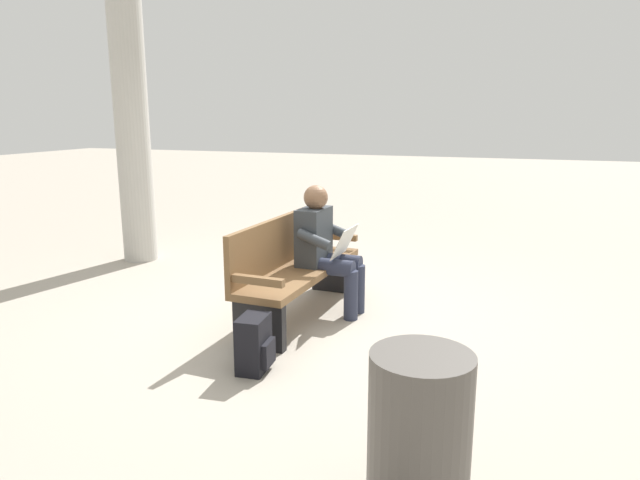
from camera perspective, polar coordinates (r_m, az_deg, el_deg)
ground_plane at (r=5.27m, az=-1.88°, el=-7.53°), size 40.00×40.00×0.00m
bench_near at (r=5.16m, az=-2.64°, el=-2.63°), size 1.82×0.55×0.90m
person_seated at (r=5.19m, az=0.52°, el=-0.60°), size 0.58×0.58×1.18m
backpack at (r=4.16m, az=-6.57°, el=-10.31°), size 0.30×0.25×0.41m
support_pillar at (r=7.36m, az=-18.42°, el=13.03°), size 0.41×0.41×3.90m
trash_bin at (r=2.80m, az=9.89°, el=-18.33°), size 0.48×0.48×0.76m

